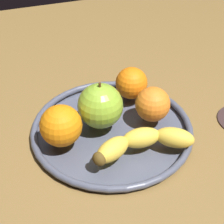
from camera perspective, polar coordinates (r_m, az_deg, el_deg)
name	(u,v)px	position (r cm, az deg, el deg)	size (l,w,h in cm)	color
ground_plane	(112,139)	(64.73, 0.00, -4.71)	(137.53, 137.53, 4.00)	brown
fruit_bowl	(112,128)	(62.77, 0.00, -2.77)	(30.23, 30.23, 1.80)	#4D5163
banana	(141,142)	(56.36, 5.03, -5.17)	(18.82, 7.33, 3.49)	yellow
apple	(100,106)	(59.90, -2.00, 1.07)	(8.27, 8.27, 9.07)	#8FBD33
orange_back_right	(131,83)	(67.56, 3.35, 4.95)	(6.49, 6.49, 6.49)	orange
orange_center	(61,126)	(57.05, -8.71, -2.32)	(7.29, 7.29, 7.29)	orange
orange_back_left	(153,104)	(62.11, 6.96, 1.33)	(6.55, 6.55, 6.55)	orange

